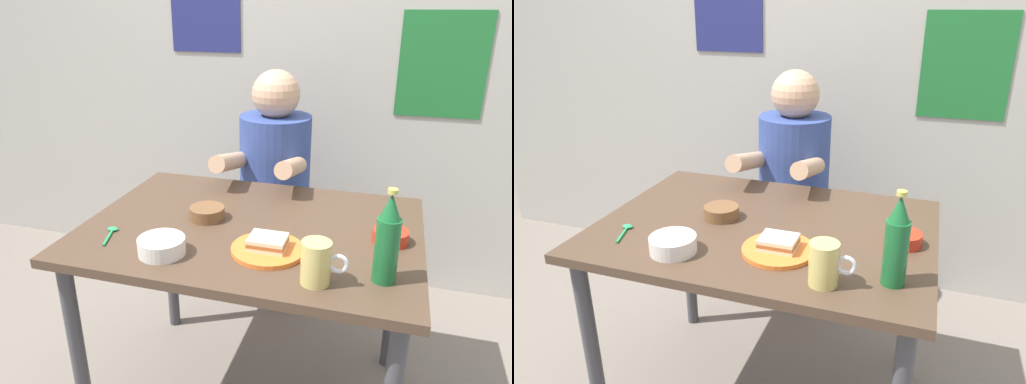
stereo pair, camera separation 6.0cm
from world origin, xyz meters
The scene contains 12 objects.
wall_back centered at (0.00, 1.05, 1.30)m, with size 4.40×0.09×2.60m.
dining_table centered at (0.00, 0.00, 0.65)m, with size 1.10×0.80×0.74m.
stool centered at (-0.08, 0.63, 0.35)m, with size 0.34×0.34×0.45m.
person_seated centered at (-0.08, 0.62, 0.77)m, with size 0.33×0.56×0.72m.
plate_orange centered at (0.10, -0.16, 0.75)m, with size 0.22×0.22×0.01m, color orange.
sandwich centered at (0.10, -0.16, 0.77)m, with size 0.11×0.09×0.04m.
beer_mug centered at (0.27, -0.29, 0.80)m, with size 0.13×0.08×0.12m.
beer_bottle centered at (0.44, -0.23, 0.86)m, with size 0.06×0.06×0.26m.
condiment_bowl_brown centered at (-0.16, 0.01, 0.76)m, with size 0.12×0.12×0.04m.
sauce_bowl_chili centered at (0.45, 0.01, 0.76)m, with size 0.11×0.11×0.04m.
rice_bowl_white centered at (-0.20, -0.26, 0.77)m, with size 0.14×0.14×0.05m.
spoon centered at (-0.41, -0.19, 0.75)m, with size 0.05×0.12×0.01m.
Camera 2 is at (0.48, -1.36, 1.43)m, focal length 33.52 mm.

